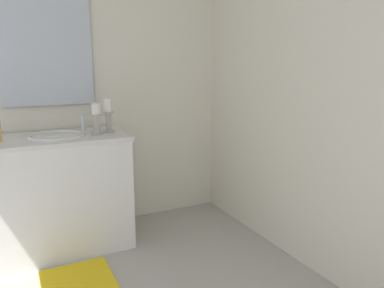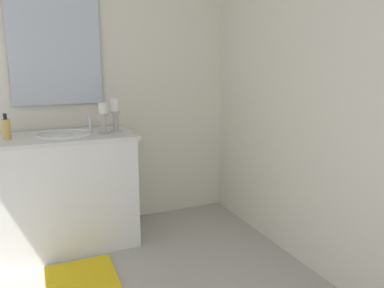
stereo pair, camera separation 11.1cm
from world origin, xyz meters
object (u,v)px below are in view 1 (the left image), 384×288
object	(u,v)px
sink_basin	(57,141)
bath_mat	(80,287)
mirror	(46,49)
candle_holder_tall	(108,115)
vanity_cabinet	(61,193)
candle_holder_short	(97,118)

from	to	relation	value
sink_basin	bath_mat	size ratio (longest dim) A/B	0.67
sink_basin	mirror	distance (m)	0.72
mirror	candle_holder_tall	distance (m)	0.68
mirror	bath_mat	xyz separation A→B (m)	(0.91, -0.00, -1.49)
vanity_cabinet	sink_basin	bearing A→B (deg)	90.00
candle_holder_tall	candle_holder_short	size ratio (longest dim) A/B	1.11
bath_mat	candle_holder_short	bearing A→B (deg)	153.37
candle_holder_tall	mirror	bearing A→B (deg)	-127.05
sink_basin	candle_holder_tall	xyz separation A→B (m)	(0.01, 0.38, 0.17)
mirror	sink_basin	bearing A→B (deg)	0.20
mirror	candle_holder_short	xyz separation A→B (m)	(0.35, 0.28, -0.50)
candle_holder_short	candle_holder_tall	bearing A→B (deg)	121.03
sink_basin	candle_holder_short	bearing A→B (deg)	75.94
mirror	vanity_cabinet	bearing A→B (deg)	-0.01
candle_holder_tall	bath_mat	xyz separation A→B (m)	(0.62, -0.38, -1.00)
vanity_cabinet	sink_basin	distance (m)	0.39
vanity_cabinet	mirror	distance (m)	1.09
vanity_cabinet	candle_holder_short	bearing A→B (deg)	75.99
sink_basin	candle_holder_tall	size ratio (longest dim) A/B	1.56
sink_basin	candle_holder_short	size ratio (longest dim) A/B	1.72
bath_mat	sink_basin	bearing A→B (deg)	179.91
vanity_cabinet	sink_basin	size ratio (longest dim) A/B	2.49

